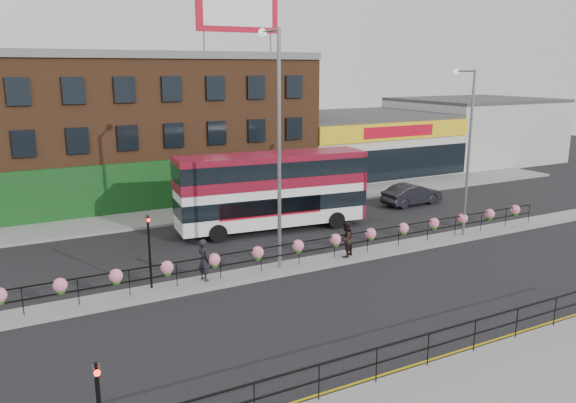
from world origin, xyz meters
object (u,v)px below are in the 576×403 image
double_decker_bus (273,183)px  pedestrian_b (346,239)px  car (412,194)px  lamp_column_west (276,129)px  lamp_column_east (467,139)px  pedestrian_a (204,260)px

double_decker_bus → pedestrian_b: bearing=-83.1°
car → lamp_column_west: bearing=112.9°
double_decker_bus → lamp_column_west: (-2.80, -6.04, 3.84)m
double_decker_bus → lamp_column_west: lamp_column_west is taller
double_decker_bus → lamp_column_east: bearing=-35.9°
pedestrian_a → lamp_column_west: 6.64m
lamp_column_east → lamp_column_west: bearing=178.7°
car → pedestrian_b: size_ratio=2.50×
double_decker_bus → pedestrian_b: (0.79, -6.49, -1.71)m
car → lamp_column_east: size_ratio=0.50×
double_decker_bus → lamp_column_east: (8.69, -6.29, 2.78)m
lamp_column_west → lamp_column_east: (11.50, -0.25, -1.06)m
pedestrian_b → lamp_column_east: (7.90, 0.20, 4.49)m
car → double_decker_bus: bearing=91.4°
car → lamp_column_east: lamp_column_east is taller
lamp_column_east → car: bearing=70.0°
double_decker_bus → pedestrian_a: (-6.50, -6.23, -1.68)m
pedestrian_b → lamp_column_west: bearing=-35.4°
pedestrian_a → lamp_column_west: bearing=-101.3°
double_decker_bus → pedestrian_b: size_ratio=6.25×
pedestrian_a → pedestrian_b: pedestrian_a is taller
pedestrian_b → lamp_column_west: lamp_column_west is taller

